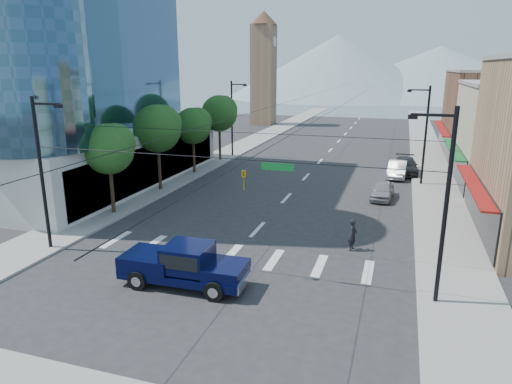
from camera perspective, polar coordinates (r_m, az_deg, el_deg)
ground at (r=25.49m, az=-3.93°, el=-9.10°), size 160.00×160.00×0.00m
sidewalk_left at (r=65.75m, az=-0.87°, el=6.17°), size 4.00×120.00×0.15m
sidewalk_right at (r=62.50m, az=20.55°, el=4.72°), size 4.00×120.00×0.15m
office_tower at (r=49.88m, az=-28.38°, el=18.11°), size 29.50×27.00×30.00m
shop_far at (r=62.81m, az=28.34°, el=8.47°), size 12.00×18.00×10.00m
clock_tower at (r=87.24m, az=0.96°, el=15.39°), size 4.80×4.80×20.40m
mountain_left at (r=173.16m, az=10.20°, el=15.24°), size 80.00×80.00×22.00m
mountain_right at (r=181.89m, az=21.92°, el=13.77°), size 90.00×90.00×18.00m
tree_near at (r=34.41m, az=-17.70°, el=5.35°), size 3.65×3.64×6.71m
tree_midnear at (r=40.17m, az=-12.03°, el=7.94°), size 4.09×4.09×7.52m
tree_midfar at (r=46.41m, az=-7.71°, el=8.34°), size 3.65×3.64×6.71m
tree_far at (r=52.72m, az=-4.46°, el=9.91°), size 4.09×4.09×7.52m
signal_rig at (r=22.98m, az=-4.61°, el=0.45°), size 21.80×0.20×9.00m
lamp_pole_nw at (r=55.32m, az=-2.91°, el=9.51°), size 2.00×0.25×9.00m
lamp_pole_ne at (r=43.93m, az=20.30°, el=7.08°), size 2.00×0.25×9.00m
pickup_truck at (r=23.09m, az=-9.04°, el=-8.89°), size 6.47×2.62×2.17m
pedestrian at (r=27.67m, az=12.01°, el=-5.24°), size 0.57×0.77×1.93m
parked_car_near at (r=39.01m, az=15.53°, el=0.18°), size 1.96×4.29×1.43m
parked_car_mid at (r=47.18m, az=17.24°, el=2.74°), size 1.91×4.95×1.61m
parked_car_far at (r=49.09m, az=18.20°, el=3.14°), size 2.54×5.71×1.63m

